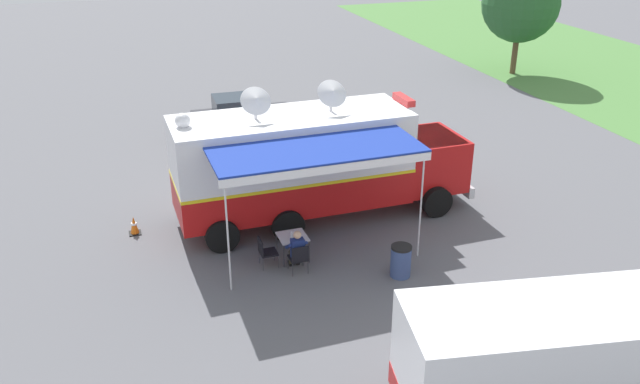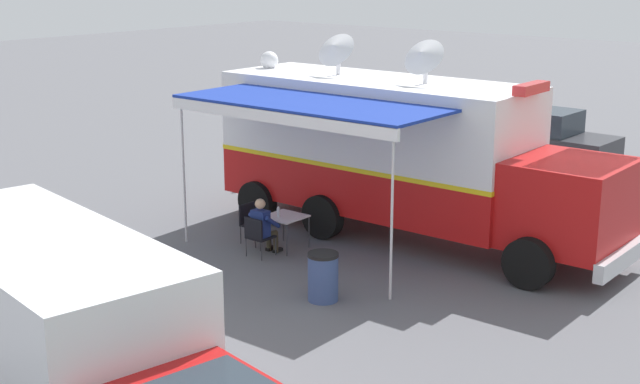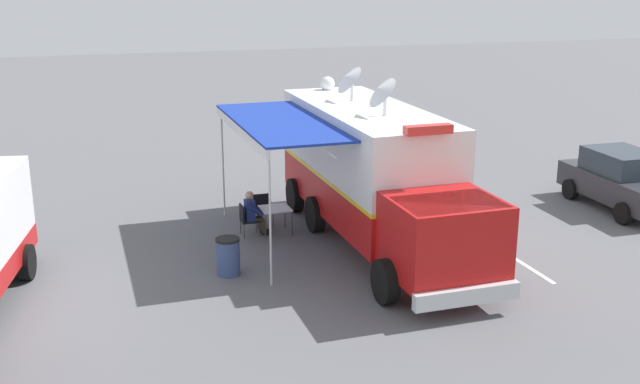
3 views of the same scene
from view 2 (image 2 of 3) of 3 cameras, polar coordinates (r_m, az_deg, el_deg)
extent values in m
plane|color=#5B5B60|center=(20.53, 3.52, -2.42)|extent=(100.00, 100.00, 0.00)
cube|color=silver|center=(21.82, 12.90, -1.72)|extent=(0.21, 4.80, 0.01)
cube|color=#B71414|center=(20.22, 3.58, 0.69)|extent=(2.63, 7.25, 1.10)
cube|color=white|center=(19.93, 3.64, 4.59)|extent=(2.63, 7.25, 1.70)
cube|color=yellow|center=(20.09, 3.60, 2.21)|extent=(2.65, 7.27, 0.10)
cube|color=#B71414|center=(17.97, 15.78, -0.69)|extent=(2.34, 2.14, 1.70)
cube|color=#28333D|center=(17.77, 16.49, 0.76)|extent=(2.18, 1.51, 0.70)
cube|color=silver|center=(17.85, 18.91, -4.07)|extent=(2.38, 0.24, 0.36)
cylinder|color=black|center=(19.42, 16.51, -2.51)|extent=(0.32, 1.01, 1.00)
cylinder|color=black|center=(17.23, 13.30, -4.50)|extent=(0.32, 1.01, 1.00)
cylinder|color=black|center=(21.68, 4.29, -0.13)|extent=(0.32, 1.01, 1.00)
cylinder|color=black|center=(19.74, 0.17, -1.59)|extent=(0.32, 1.01, 1.00)
cylinder|color=black|center=(22.82, 0.20, 0.68)|extent=(0.32, 1.01, 1.00)
cylinder|color=black|center=(20.98, -4.06, -0.63)|extent=(0.32, 1.01, 1.00)
cube|color=white|center=(19.79, 3.68, 7.16)|extent=(2.63, 7.25, 0.10)
cube|color=red|center=(17.91, 13.47, 6.52)|extent=(1.11, 0.30, 0.20)
cylinder|color=silver|center=(20.39, 1.19, 8.19)|extent=(0.10, 0.10, 0.45)
cone|color=silver|center=(20.22, 0.93, 9.29)|extent=(0.73, 0.91, 0.81)
cylinder|color=silver|center=(19.06, 6.82, 7.62)|extent=(0.10, 0.10, 0.45)
cone|color=silver|center=(18.89, 6.62, 8.80)|extent=(0.73, 0.91, 0.81)
sphere|color=white|center=(21.74, -3.29, 8.47)|extent=(0.44, 0.44, 0.44)
cube|color=#193399|center=(17.96, -0.67, 5.76)|extent=(2.31, 5.80, 0.06)
cube|color=white|center=(17.19, -2.92, 4.85)|extent=(0.19, 5.76, 0.24)
cylinder|color=silver|center=(15.94, 4.66, -1.47)|extent=(0.05, 0.05, 3.25)
cylinder|color=silver|center=(19.42, -8.78, 1.39)|extent=(0.05, 0.05, 3.25)
cube|color=silver|center=(18.99, -2.29, -1.60)|extent=(0.81, 0.81, 0.03)
cylinder|color=#333338|center=(19.14, -0.71, -2.60)|extent=(0.03, 0.03, 0.70)
cylinder|color=#333338|center=(18.60, -2.16, -3.13)|extent=(0.03, 0.03, 0.70)
cylinder|color=#333338|center=(19.60, -2.38, -2.19)|extent=(0.03, 0.03, 0.70)
cylinder|color=#333338|center=(19.07, -3.84, -2.69)|extent=(0.03, 0.03, 0.70)
cylinder|color=silver|center=(18.91, -2.70, -1.31)|extent=(0.07, 0.07, 0.20)
cylinder|color=white|center=(18.88, -2.71, -0.99)|extent=(0.04, 0.04, 0.02)
cube|color=black|center=(18.63, -3.84, -2.90)|extent=(0.49, 0.49, 0.04)
cube|color=black|center=(18.40, -4.32, -2.38)|extent=(0.05, 0.48, 0.44)
cylinder|color=#333338|center=(18.99, -3.87, -3.22)|extent=(0.02, 0.02, 0.42)
cylinder|color=#333338|center=(18.70, -2.88, -3.49)|extent=(0.02, 0.02, 0.42)
cylinder|color=#333338|center=(18.68, -4.79, -3.55)|extent=(0.02, 0.02, 0.42)
cylinder|color=#333338|center=(18.40, -3.79, -3.82)|extent=(0.02, 0.02, 0.42)
cube|color=black|center=(19.45, -4.24, -2.13)|extent=(0.49, 0.49, 0.04)
cube|color=black|center=(19.53, -4.73, -1.37)|extent=(0.48, 0.05, 0.44)
cylinder|color=#333338|center=(19.53, -3.32, -2.69)|extent=(0.02, 0.02, 0.42)
cylinder|color=#333338|center=(19.22, -4.20, -3.00)|extent=(0.02, 0.02, 0.42)
cylinder|color=#333338|center=(19.81, -4.27, -2.45)|extent=(0.02, 0.02, 0.42)
cylinder|color=#333338|center=(19.51, -5.15, -2.75)|extent=(0.02, 0.02, 0.42)
cube|color=navy|center=(18.54, -3.86, -2.02)|extent=(0.25, 0.36, 0.56)
sphere|color=tan|center=(18.42, -3.88, -0.77)|extent=(0.22, 0.22, 0.22)
cylinder|color=navy|center=(18.76, -4.13, -1.69)|extent=(0.43, 0.10, 0.34)
cylinder|color=navy|center=(18.46, -3.08, -1.95)|extent=(0.43, 0.10, 0.34)
cylinder|color=#383323|center=(18.81, -3.70, -2.66)|extent=(0.38, 0.14, 0.13)
cylinder|color=#383323|center=(19.01, -3.32, -3.19)|extent=(0.11, 0.11, 0.42)
cube|color=black|center=(19.10, -3.19, -3.65)|extent=(0.24, 0.10, 0.07)
cylinder|color=#383323|center=(18.68, -3.24, -2.77)|extent=(0.38, 0.14, 0.13)
cylinder|color=#383323|center=(18.88, -2.87, -3.31)|extent=(0.11, 0.11, 0.42)
cube|color=black|center=(18.98, -2.74, -3.77)|extent=(0.24, 0.10, 0.07)
cylinder|color=#384C7F|center=(16.23, 0.20, -5.58)|extent=(0.56, 0.56, 0.85)
cylinder|color=black|center=(16.07, 0.20, -4.07)|extent=(0.57, 0.57, 0.06)
cube|color=black|center=(24.04, -4.98, 0.17)|extent=(0.36, 0.36, 0.03)
cone|color=orange|center=(23.97, -5.00, 0.84)|extent=(0.26, 0.26, 0.55)
cylinder|color=white|center=(23.96, -5.00, 0.90)|extent=(0.17, 0.17, 0.06)
cube|color=white|center=(12.09, -17.36, -7.68)|extent=(2.95, 5.48, 2.20)
cube|color=#B71414|center=(12.43, -17.05, -11.31)|extent=(2.98, 5.50, 0.50)
cylinder|color=black|center=(14.14, -15.39, -9.37)|extent=(0.40, 0.87, 0.84)
cube|color=#2D2D33|center=(27.17, 14.22, 2.96)|extent=(1.87, 4.23, 0.76)
cube|color=#28333D|center=(27.10, 14.03, 4.50)|extent=(1.63, 2.13, 0.68)
cylinder|color=black|center=(27.52, 17.43, 2.07)|extent=(0.23, 0.64, 0.64)
cylinder|color=black|center=(25.91, 15.82, 1.42)|extent=(0.23, 0.64, 0.64)
cylinder|color=black|center=(28.61, 12.67, 2.87)|extent=(0.23, 0.64, 0.64)
cylinder|color=black|center=(27.07, 10.85, 2.29)|extent=(0.23, 0.64, 0.64)
camera|label=1|loc=(17.08, -61.57, 19.39)|focal=36.93mm
camera|label=3|loc=(11.39, 80.21, 7.15)|focal=42.91mm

